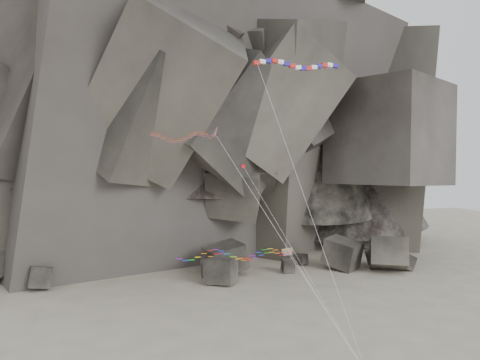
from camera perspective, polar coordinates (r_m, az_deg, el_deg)
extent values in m
plane|color=#AA9E89|center=(56.55, 2.29, -19.90)|extent=(260.00, 260.00, 0.00)
cube|color=#47423F|center=(87.94, -3.85, -10.75)|extent=(3.72, 4.42, 3.86)
cube|color=#47423F|center=(99.04, 16.27, -9.35)|extent=(4.99, 4.94, 3.74)
cube|color=#47423F|center=(82.74, -2.34, -11.08)|extent=(6.49, 6.40, 4.67)
cube|color=#47423F|center=(98.11, 7.33, -9.65)|extent=(3.50, 3.47, 2.25)
cube|color=#47423F|center=(95.51, 17.66, -9.01)|extent=(9.30, 9.43, 7.12)
cube|color=#47423F|center=(90.98, 5.88, -10.52)|extent=(2.54, 3.08, 2.75)
cube|color=#47423F|center=(85.78, -23.25, -11.07)|extent=(4.54, 4.48, 4.33)
cube|color=#47423F|center=(97.43, 18.75, -9.58)|extent=(6.53, 5.21, 4.69)
cube|color=#47423F|center=(94.93, 12.35, -9.12)|extent=(8.31, 8.92, 6.52)
cube|color=#47423F|center=(89.51, -1.78, -9.90)|extent=(8.33, 8.28, 6.16)
cylinder|color=silver|center=(50.16, 5.09, -7.18)|extent=(11.31, 16.54, 23.16)
cube|color=red|center=(55.05, 2.02, 14.08)|extent=(0.72, 0.51, 0.46)
cube|color=white|center=(55.31, 2.75, 14.22)|extent=(0.75, 0.51, 0.51)
cube|color=#190C88|center=(55.53, 3.49, 14.30)|extent=(0.77, 0.51, 0.55)
cube|color=red|center=(55.70, 4.23, 14.28)|extent=(0.78, 0.51, 0.55)
cube|color=white|center=(55.86, 4.96, 14.14)|extent=(0.76, 0.51, 0.52)
cube|color=#190C88|center=(56.03, 5.69, 13.91)|extent=(0.73, 0.51, 0.47)
cube|color=red|center=(56.24, 6.39, 13.66)|extent=(0.75, 0.51, 0.50)
cube|color=white|center=(56.52, 7.07, 13.45)|extent=(0.77, 0.51, 0.54)
cube|color=#190C88|center=(56.86, 7.73, 13.34)|extent=(0.78, 0.51, 0.55)
cube|color=red|center=(57.25, 8.36, 13.33)|extent=(0.77, 0.51, 0.53)
cube|color=white|center=(57.68, 8.99, 13.42)|extent=(0.74, 0.51, 0.49)
cube|color=#190C88|center=(58.12, 9.61, 13.53)|extent=(0.74, 0.51, 0.49)
cube|color=red|center=(58.52, 10.24, 13.61)|extent=(0.77, 0.51, 0.53)
cube|color=white|center=(58.87, 10.87, 13.60)|extent=(0.78, 0.51, 0.55)
cube|color=#190C88|center=(59.16, 11.52, 13.50)|extent=(0.77, 0.51, 0.54)
cylinder|color=silver|center=(48.83, 8.11, -2.78)|extent=(7.04, 13.20, 31.06)
cube|color=yellow|center=(52.69, 5.76, -8.59)|extent=(1.29, 0.47, 0.70)
cube|color=#0CB219|center=(52.58, 5.82, -8.91)|extent=(1.08, 0.33, 0.48)
cylinder|color=silver|center=(50.09, 10.16, -15.04)|extent=(4.36, 10.22, 9.89)
cube|color=red|center=(52.13, 0.39, 1.69)|extent=(0.54, 0.37, 0.39)
cube|color=#190C88|center=(52.10, 0.17, 1.68)|extent=(0.22, 0.16, 0.40)
cylinder|color=silver|center=(48.85, 7.28, -9.77)|extent=(8.92, 12.03, 19.27)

